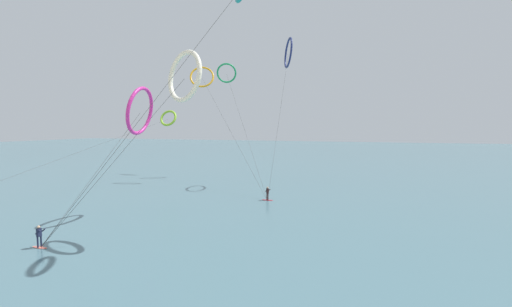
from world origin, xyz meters
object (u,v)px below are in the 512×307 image
(kite_magenta, at_px, (140,111))
(kite_lime, at_px, (168,118))
(kite_navy, at_px, (288,53))
(kite_amber, at_px, (202,77))
(kite_emerald, at_px, (227,73))
(kite_ivory, at_px, (184,76))
(surfer_coral, at_px, (39,238))
(surfer_crimson, at_px, (268,194))

(kite_magenta, xyz_separation_m, kite_lime, (-15.11, 27.87, 0.06))
(kite_lime, height_order, kite_navy, kite_navy)
(kite_amber, xyz_separation_m, kite_emerald, (1.46, 6.82, 1.55))
(kite_ivory, distance_m, kite_emerald, 35.78)
(kite_navy, distance_m, kite_amber, 14.75)
(surfer_coral, distance_m, kite_navy, 40.36)
(surfer_crimson, distance_m, kite_navy, 23.21)
(kite_navy, xyz_separation_m, kite_amber, (-14.39, -0.88, -3.11))
(surfer_crimson, height_order, kite_lime, kite_lime)
(kite_amber, bearing_deg, kite_navy, -18.92)
(kite_lime, bearing_deg, kite_navy, -14.08)
(surfer_coral, height_order, kite_magenta, kite_magenta)
(surfer_crimson, bearing_deg, kite_ivory, 127.09)
(kite_lime, height_order, kite_ivory, kite_ivory)
(surfer_coral, relative_size, kite_amber, 0.09)
(kite_ivory, relative_size, kite_amber, 0.79)
(kite_navy, bearing_deg, kite_lime, -125.24)
(kite_emerald, bearing_deg, surfer_coral, 72.20)
(kite_lime, distance_m, kite_ivory, 39.34)
(kite_ivory, height_order, kite_emerald, kite_emerald)
(kite_navy, distance_m, kite_emerald, 14.32)
(kite_navy, height_order, kite_amber, kite_navy)
(kite_lime, bearing_deg, kite_amber, -31.42)
(kite_magenta, bearing_deg, surfer_coral, -18.59)
(surfer_crimson, relative_size, kite_emerald, 0.08)
(kite_lime, xyz_separation_m, kite_emerald, (11.66, 1.49, 8.15))
(kite_emerald, bearing_deg, kite_navy, 134.83)
(kite_magenta, bearing_deg, kite_navy, 148.31)
(kite_navy, height_order, kite_emerald, kite_navy)
(kite_magenta, distance_m, kite_emerald, 30.67)
(kite_navy, bearing_deg, kite_magenta, -47.04)
(kite_ivory, bearing_deg, surfer_coral, -123.19)
(kite_navy, relative_size, kite_emerald, 1.10)
(kite_magenta, relative_size, kite_lime, 0.28)
(kite_magenta, height_order, kite_navy, kite_navy)
(kite_magenta, bearing_deg, kite_emerald, 177.07)
(surfer_crimson, xyz_separation_m, surfer_coral, (-11.51, -21.11, 0.00))
(kite_amber, bearing_deg, kite_magenta, -100.14)
(kite_lime, height_order, kite_amber, kite_amber)
(surfer_crimson, bearing_deg, kite_magenta, 94.04)
(kite_lime, xyz_separation_m, kite_navy, (24.60, -4.45, 9.70))
(surfer_crimson, height_order, kite_magenta, kite_magenta)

